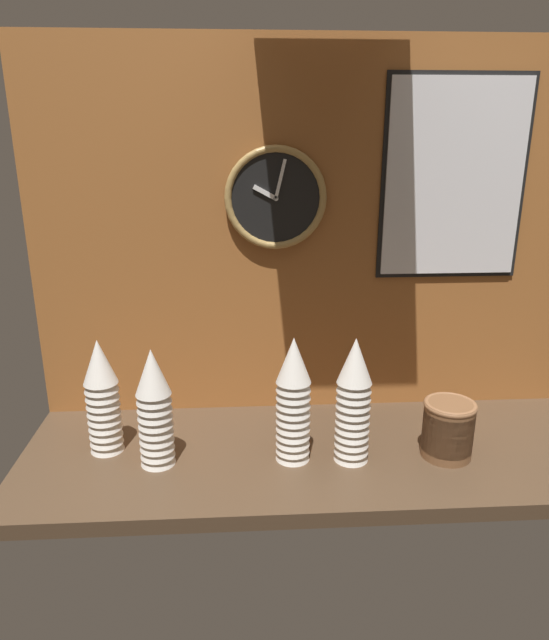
% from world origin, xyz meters
% --- Properties ---
extents(ground_plane, '(1.60, 0.56, 0.04)m').
position_xyz_m(ground_plane, '(0.00, 0.00, -0.02)').
color(ground_plane, '#4C3826').
extents(wall_tiled_back, '(1.60, 0.03, 1.05)m').
position_xyz_m(wall_tiled_back, '(0.00, 0.27, 0.53)').
color(wall_tiled_back, '#A3602D').
rests_on(wall_tiled_back, ground_plane).
extents(cup_stack_center_right, '(0.09, 0.09, 0.33)m').
position_xyz_m(cup_stack_center_right, '(0.06, -0.06, 0.17)').
color(cup_stack_center_right, white).
rests_on(cup_stack_center_right, ground_plane).
extents(cup_stack_left, '(0.09, 0.09, 0.31)m').
position_xyz_m(cup_stack_left, '(-0.43, -0.05, 0.16)').
color(cup_stack_left, white).
rests_on(cup_stack_left, ground_plane).
extents(cup_stack_far_left, '(0.09, 0.09, 0.31)m').
position_xyz_m(cup_stack_far_left, '(-0.58, 0.02, 0.16)').
color(cup_stack_far_left, white).
rests_on(cup_stack_far_left, ground_plane).
extents(cup_stack_center, '(0.09, 0.09, 0.33)m').
position_xyz_m(cup_stack_center, '(-0.09, -0.05, 0.17)').
color(cup_stack_center, white).
rests_on(cup_stack_center, ground_plane).
extents(bowl_stack_right, '(0.13, 0.13, 0.15)m').
position_xyz_m(bowl_stack_right, '(0.31, -0.06, 0.08)').
color(bowl_stack_right, brown).
rests_on(bowl_stack_right, ground_plane).
extents(wall_clock, '(0.28, 0.03, 0.28)m').
position_xyz_m(wall_clock, '(-0.12, 0.23, 0.63)').
color(wall_clock, black).
extents(menu_board, '(0.41, 0.01, 0.55)m').
position_xyz_m(menu_board, '(0.38, 0.24, 0.68)').
color(menu_board, black).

